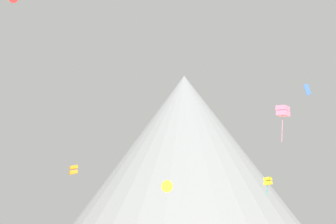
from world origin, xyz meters
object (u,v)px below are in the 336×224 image
object	(u,v)px
kite_blue_mid	(307,89)
kite_orange_low	(73,170)
kite_gold_low	(167,186)
kite_pink_mid	(283,111)
kite_yellow_low	(268,181)
rock_massif	(186,155)

from	to	relation	value
kite_blue_mid	kite_orange_low	bearing A→B (deg)	27.94
kite_gold_low	kite_pink_mid	world-z (taller)	kite_pink_mid
kite_pink_mid	kite_yellow_low	distance (m)	11.63
kite_orange_low	kite_yellow_low	xyz separation A→B (m)	(28.36, -3.26, -1.76)
rock_massif	kite_orange_low	bearing A→B (deg)	-109.40
kite_gold_low	kite_pink_mid	distance (m)	26.83
kite_orange_low	kite_blue_mid	size ratio (longest dim) A/B	0.91
rock_massif	kite_gold_low	xyz separation A→B (m)	(-11.40, -64.07, -16.30)
kite_orange_low	kite_yellow_low	world-z (taller)	kite_orange_low
kite_yellow_low	kite_gold_low	bearing A→B (deg)	-95.41
kite_pink_mid	kite_blue_mid	xyz separation A→B (m)	(3.24, -0.79, 2.82)
kite_gold_low	kite_yellow_low	size ratio (longest dim) A/B	0.80
kite_gold_low	kite_orange_low	bearing A→B (deg)	57.64
kite_yellow_low	kite_pink_mid	bearing A→B (deg)	39.39
kite_blue_mid	kite_yellow_low	distance (m)	14.62
kite_pink_mid	kite_yellow_low	size ratio (longest dim) A/B	1.84
kite_pink_mid	kite_blue_mid	world-z (taller)	kite_blue_mid
kite_orange_low	kite_pink_mid	bearing A→B (deg)	51.21
kite_blue_mid	kite_yellow_low	xyz separation A→B (m)	(-3.17, 8.93, -11.13)
kite_yellow_low	rock_massif	bearing A→B (deg)	-138.53
kite_orange_low	kite_blue_mid	world-z (taller)	kite_blue_mid
kite_blue_mid	kite_pink_mid	bearing A→B (deg)	35.31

